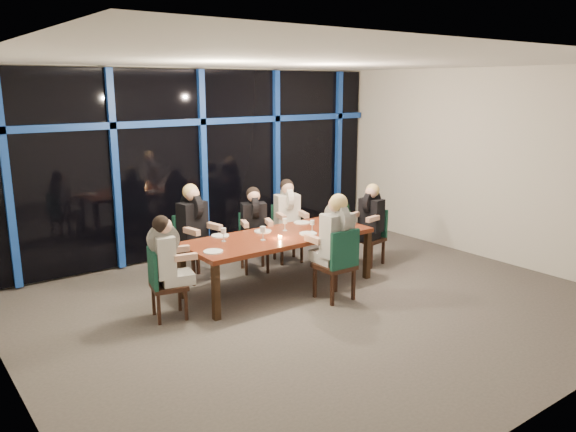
{
  "coord_description": "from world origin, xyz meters",
  "views": [
    {
      "loc": [
        -4.28,
        -5.15,
        2.72
      ],
      "look_at": [
        0.0,
        0.6,
        1.05
      ],
      "focal_mm": 35.0,
      "sensor_mm": 36.0,
      "label": 1
    }
  ],
  "objects": [
    {
      "name": "chair_far_right",
      "position": [
        0.83,
        1.76,
        0.5
      ],
      "size": [
        0.51,
        0.51,
        0.89
      ],
      "rotation": [
        0.0,
        0.0,
        -0.27
      ],
      "color": "black",
      "rests_on": "ground"
    },
    {
      "name": "chair_far_left",
      "position": [
        -0.79,
        1.85,
        0.53
      ],
      "size": [
        0.51,
        0.51,
        0.95
      ],
      "rotation": [
        0.0,
        0.0,
        0.18
      ],
      "color": "black",
      "rests_on": "ground"
    },
    {
      "name": "chair_far_mid",
      "position": [
        0.15,
        1.67,
        0.48
      ],
      "size": [
        0.52,
        0.52,
        0.87
      ],
      "rotation": [
        0.0,
        0.0,
        -0.37
      ],
      "color": "black",
      "rests_on": "ground"
    },
    {
      "name": "chair_end_right",
      "position": [
        1.8,
        0.83,
        0.48
      ],
      "size": [
        0.46,
        0.46,
        0.86
      ],
      "rotation": [
        0.0,
        0.0,
        4.89
      ],
      "color": "black",
      "rests_on": "ground"
    },
    {
      "name": "chair_near_mid",
      "position": [
        0.33,
        -0.05,
        0.53
      ],
      "size": [
        0.45,
        0.45,
        0.96
      ],
      "rotation": [
        0.0,
        0.0,
        3.12
      ],
      "color": "black",
      "rests_on": "ground"
    },
    {
      "name": "diner_end_left",
      "position": [
        -1.66,
        0.75,
        0.83
      ],
      "size": [
        0.58,
        0.48,
        0.84
      ],
      "rotation": [
        0.0,
        0.0,
        1.35
      ],
      "color": "black",
      "rests_on": "ground"
    },
    {
      "name": "plate_far_left",
      "position": [
        -0.67,
        1.22,
        0.76
      ],
      "size": [
        0.24,
        0.24,
        0.01
      ],
      "primitive_type": "cylinder",
      "color": "white",
      "rests_on": "dining_table"
    },
    {
      "name": "diner_far_mid",
      "position": [
        0.12,
        1.6,
        0.83
      ],
      "size": [
        0.53,
        0.59,
        0.84
      ],
      "rotation": [
        0.0,
        0.0,
        -0.37
      ],
      "color": "black",
      "rests_on": "ground"
    },
    {
      "name": "diner_near_mid",
      "position": [
        0.33,
        0.03,
        0.91
      ],
      "size": [
        0.48,
        0.6,
        0.93
      ],
      "rotation": [
        0.0,
        0.0,
        3.12
      ],
      "color": "black",
      "rests_on": "ground"
    },
    {
      "name": "wine_glass_c",
      "position": [
        0.47,
        0.68,
        0.87
      ],
      "size": [
        0.06,
        0.06,
        0.16
      ],
      "color": "silver",
      "rests_on": "dining_table"
    },
    {
      "name": "plate_far_right",
      "position": [
        0.66,
        1.14,
        0.76
      ],
      "size": [
        0.24,
        0.24,
        0.01
      ],
      "primitive_type": "cylinder",
      "color": "white",
      "rests_on": "dining_table"
    },
    {
      "name": "room",
      "position": [
        0.0,
        0.0,
        2.02
      ],
      "size": [
        7.04,
        7.0,
        3.02
      ],
      "color": "#57514D",
      "rests_on": "ground"
    },
    {
      "name": "wine_glass_b",
      "position": [
        0.2,
        0.94,
        0.87
      ],
      "size": [
        0.07,
        0.07,
        0.17
      ],
      "color": "white",
      "rests_on": "dining_table"
    },
    {
      "name": "plate_end_left",
      "position": [
        -1.11,
        0.63,
        0.76
      ],
      "size": [
        0.24,
        0.24,
        0.01
      ],
      "primitive_type": "cylinder",
      "color": "white",
      "rests_on": "dining_table"
    },
    {
      "name": "plate_near_mid",
      "position": [
        0.34,
        0.6,
        0.76
      ],
      "size": [
        0.24,
        0.24,
        0.01
      ],
      "primitive_type": "cylinder",
      "color": "white",
      "rests_on": "dining_table"
    },
    {
      "name": "dining_table",
      "position": [
        0.0,
        0.8,
        0.68
      ],
      "size": [
        2.6,
        1.0,
        0.75
      ],
      "color": "maroon",
      "rests_on": "ground"
    },
    {
      "name": "wine_bottle",
      "position": [
        1.08,
        0.61,
        0.87
      ],
      "size": [
        0.07,
        0.07,
        0.32
      ],
      "rotation": [
        0.0,
        0.0,
        0.15
      ],
      "color": "black",
      "rests_on": "dining_table"
    },
    {
      "name": "tea_light",
      "position": [
        -0.09,
        0.66,
        0.77
      ],
      "size": [
        0.05,
        0.05,
        0.03
      ],
      "primitive_type": "cylinder",
      "color": "#FFAD4C",
      "rests_on": "dining_table"
    },
    {
      "name": "chair_end_left",
      "position": [
        -1.73,
        0.76,
        0.48
      ],
      "size": [
        0.48,
        0.48,
        0.86
      ],
      "rotation": [
        0.0,
        0.0,
        1.35
      ],
      "color": "black",
      "rests_on": "ground"
    },
    {
      "name": "wine_glass_d",
      "position": [
        -0.77,
        0.97,
        0.88
      ],
      "size": [
        0.07,
        0.07,
        0.18
      ],
      "color": "silver",
      "rests_on": "dining_table"
    },
    {
      "name": "water_pitcher",
      "position": [
        0.69,
        0.67,
        0.86
      ],
      "size": [
        0.13,
        0.12,
        0.22
      ],
      "rotation": [
        0.0,
        0.0,
        0.28
      ],
      "color": "silver",
      "rests_on": "dining_table"
    },
    {
      "name": "wine_glass_e",
      "position": [
        0.81,
        0.85,
        0.88
      ],
      "size": [
        0.07,
        0.07,
        0.17
      ],
      "color": "silver",
      "rests_on": "dining_table"
    },
    {
      "name": "diner_far_left",
      "position": [
        -0.77,
        1.77,
        0.9
      ],
      "size": [
        0.51,
        0.63,
        0.92
      ],
      "rotation": [
        0.0,
        0.0,
        0.18
      ],
      "color": "black",
      "rests_on": "ground"
    },
    {
      "name": "window_wall",
      "position": [
        0.01,
        2.93,
        1.55
      ],
      "size": [
        6.86,
        0.43,
        2.94
      ],
      "color": "black",
      "rests_on": "ground"
    },
    {
      "name": "plate_end_right",
      "position": [
        1.18,
        0.72,
        0.76
      ],
      "size": [
        0.24,
        0.24,
        0.01
      ],
      "primitive_type": "cylinder",
      "color": "white",
      "rests_on": "dining_table"
    },
    {
      "name": "diner_end_right",
      "position": [
        1.73,
        0.81,
        0.83
      ],
      "size": [
        0.57,
        0.47,
        0.84
      ],
      "rotation": [
        0.0,
        0.0,
        4.89
      ],
      "color": "black",
      "rests_on": "ground"
    },
    {
      "name": "plate_far_mid",
      "position": [
        -0.08,
        1.07,
        0.76
      ],
      "size": [
        0.24,
        0.24,
        0.01
      ],
      "primitive_type": "cylinder",
      "color": "white",
      "rests_on": "dining_table"
    },
    {
      "name": "wine_glass_a",
      "position": [
        -0.32,
        0.71,
        0.88
      ],
      "size": [
        0.07,
        0.07,
        0.18
      ],
      "color": "silver",
      "rests_on": "dining_table"
    },
    {
      "name": "diner_far_right",
      "position": [
        0.81,
        1.68,
        0.85
      ],
      "size": [
        0.51,
        0.6,
        0.87
      ],
      "rotation": [
        0.0,
        0.0,
        -0.27
      ],
      "color": "silver",
      "rests_on": "ground"
    }
  ]
}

